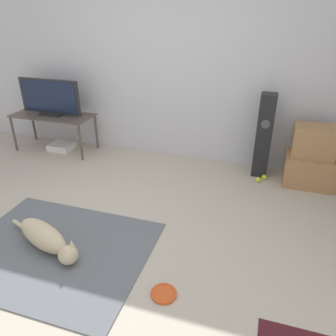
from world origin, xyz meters
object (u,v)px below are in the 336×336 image
at_px(dog, 46,238).
at_px(tv_stand, 53,119).
at_px(cardboard_box_lower, 309,170).
at_px(tennis_ball_near_speaker, 258,179).
at_px(frisbee, 164,294).
at_px(floor_speaker, 264,136).
at_px(tv, 50,98).
at_px(tennis_ball_by_boxes, 264,177).
at_px(cardboard_box_upper, 314,141).
at_px(game_console, 62,146).

xyz_separation_m(dog, tv_stand, (-1.27, 2.01, 0.36)).
bearing_deg(cardboard_box_lower, tennis_ball_near_speaker, -167.07).
distance_m(frisbee, tennis_ball_near_speaker, 2.14).
relative_size(frisbee, tennis_ball_near_speaker, 3.10).
height_order(floor_speaker, tv_stand, floor_speaker).
xyz_separation_m(cardboard_box_lower, floor_speaker, (-0.59, 0.09, 0.35)).
xyz_separation_m(tv, tennis_ball_near_speaker, (3.02, -0.14, -0.77)).
distance_m(tv, tennis_ball_by_boxes, 3.18).
relative_size(dog, floor_speaker, 0.85).
xyz_separation_m(cardboard_box_lower, cardboard_box_upper, (-0.01, 0.02, 0.37)).
bearing_deg(cardboard_box_upper, floor_speaker, 172.96).
height_order(frisbee, game_console, game_console).
bearing_deg(cardboard_box_upper, tv_stand, -179.70).
height_order(cardboard_box_upper, tv, tv).
height_order(floor_speaker, tv, floor_speaker).
bearing_deg(tv, floor_speaker, 1.65).
relative_size(cardboard_box_lower, cardboard_box_upper, 1.24).
relative_size(frisbee, floor_speaker, 0.19).
bearing_deg(tv, tennis_ball_near_speaker, -2.58).
height_order(tv, tennis_ball_by_boxes, tv).
height_order(cardboard_box_lower, floor_speaker, floor_speaker).
bearing_deg(cardboard_box_lower, tennis_ball_by_boxes, -174.75).
height_order(dog, frisbee, dog).
xyz_separation_m(tennis_ball_by_boxes, tennis_ball_near_speaker, (-0.07, -0.09, 0.00)).
distance_m(cardboard_box_lower, tv, 3.65).
bearing_deg(game_console, cardboard_box_upper, 0.05).
bearing_deg(dog, floor_speaker, 50.30).
bearing_deg(dog, tv_stand, 122.20).
height_order(dog, cardboard_box_lower, cardboard_box_lower).
xyz_separation_m(floor_speaker, tv_stand, (-3.01, -0.09, -0.05)).
relative_size(cardboard_box_upper, tennis_ball_by_boxes, 7.27).
height_order(frisbee, cardboard_box_lower, cardboard_box_lower).
bearing_deg(cardboard_box_lower, frisbee, -117.86).
height_order(tv, tennis_ball_near_speaker, tv).
distance_m(tennis_ball_by_boxes, tennis_ball_near_speaker, 0.11).
distance_m(cardboard_box_upper, tennis_ball_by_boxes, 0.73).
relative_size(tv_stand, tennis_ball_by_boxes, 18.10).
bearing_deg(dog, tv, 122.16).
bearing_deg(tv_stand, tennis_ball_near_speaker, -2.53).
height_order(floor_speaker, tennis_ball_near_speaker, floor_speaker).
xyz_separation_m(dog, tennis_ball_by_boxes, (1.82, 1.97, -0.10)).
bearing_deg(tv_stand, floor_speaker, 1.71).
bearing_deg(tv, tv_stand, -90.00).
height_order(cardboard_box_upper, tv_stand, cardboard_box_upper).
bearing_deg(game_console, floor_speaker, 1.43).
bearing_deg(game_console, tv_stand, -165.41).
relative_size(cardboard_box_lower, game_console, 1.72).
xyz_separation_m(cardboard_box_upper, tv_stand, (-3.59, -0.02, -0.07)).
distance_m(frisbee, tennis_ball_by_boxes, 2.24).
distance_m(dog, tennis_ball_near_speaker, 2.57).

